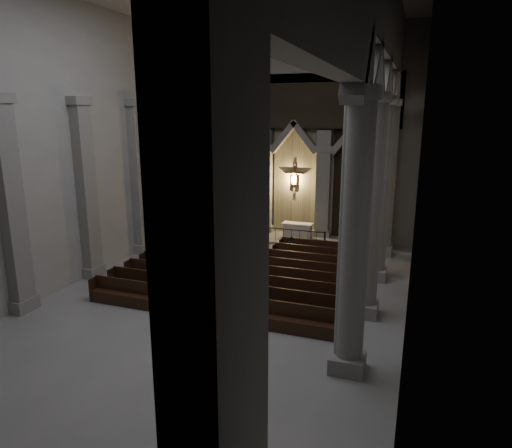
% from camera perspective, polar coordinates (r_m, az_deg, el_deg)
% --- Properties ---
extents(room, '(24.00, 24.10, 12.00)m').
position_cam_1_polar(room, '(16.30, -6.01, 14.54)').
color(room, gray).
rests_on(room, ground).
extents(sanctuary_wall, '(14.00, 0.77, 12.00)m').
position_cam_1_polar(sanctuary_wall, '(27.17, 4.87, 12.13)').
color(sanctuary_wall, gray).
rests_on(sanctuary_wall, ground).
extents(right_arcade, '(1.00, 24.00, 12.00)m').
position_cam_1_polar(right_arcade, '(16.11, 14.79, 14.99)').
color(right_arcade, gray).
rests_on(right_arcade, ground).
extents(left_pilasters, '(0.60, 13.00, 8.03)m').
position_cam_1_polar(left_pilasters, '(23.09, -17.23, 4.54)').
color(left_pilasters, gray).
rests_on(left_pilasters, ground).
extents(sanctuary_step, '(8.50, 2.60, 0.15)m').
position_cam_1_polar(sanctuary_step, '(27.25, 4.08, -1.80)').
color(sanctuary_step, gray).
rests_on(sanctuary_step, ground).
extents(altar, '(1.77, 0.71, 0.90)m').
position_cam_1_polar(altar, '(26.97, 5.21, -0.82)').
color(altar, beige).
rests_on(altar, sanctuary_step).
extents(altar_rail, '(4.87, 0.09, 0.96)m').
position_cam_1_polar(altar_rail, '(26.10, 3.45, -1.21)').
color(altar_rail, black).
rests_on(altar_rail, ground).
extents(candle_stand_left, '(0.22, 0.22, 1.30)m').
position_cam_1_polar(candle_stand_left, '(27.26, -2.06, -1.15)').
color(candle_stand_left, olive).
rests_on(candle_stand_left, ground).
extents(candle_stand_right, '(0.27, 0.27, 1.57)m').
position_cam_1_polar(candle_stand_right, '(25.58, 10.46, -2.21)').
color(candle_stand_right, olive).
rests_on(candle_stand_right, ground).
extents(pews, '(9.88, 8.65, 1.00)m').
position_cam_1_polar(pews, '(20.60, -1.45, -6.21)').
color(pews, black).
rests_on(pews, ground).
extents(worshipper, '(0.51, 0.44, 1.19)m').
position_cam_1_polar(worshipper, '(23.55, 4.46, -2.99)').
color(worshipper, black).
rests_on(worshipper, ground).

